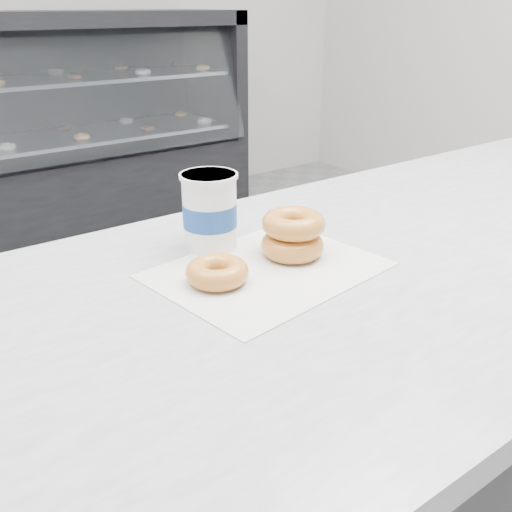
{
  "coord_description": "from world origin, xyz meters",
  "views": [
    {
      "loc": [
        -0.89,
        -1.18,
        1.28
      ],
      "look_at": [
        -0.42,
        -0.53,
        0.93
      ],
      "focal_mm": 40.0,
      "sensor_mm": 36.0,
      "label": 1
    }
  ],
  "objects_px": {
    "counter": "(427,419)",
    "display_case": "(39,156)",
    "coffee_cup": "(210,210)",
    "donut_stack": "(293,234)",
    "donut_single": "(217,272)"
  },
  "relations": [
    {
      "from": "display_case",
      "to": "coffee_cup",
      "type": "height_order",
      "value": "display_case"
    },
    {
      "from": "donut_stack",
      "to": "coffee_cup",
      "type": "relative_size",
      "value": 1.04
    },
    {
      "from": "display_case",
      "to": "donut_stack",
      "type": "distance_m",
      "value": 2.7
    },
    {
      "from": "donut_stack",
      "to": "donut_single",
      "type": "bearing_deg",
      "value": -175.78
    },
    {
      "from": "donut_stack",
      "to": "coffee_cup",
      "type": "height_order",
      "value": "coffee_cup"
    },
    {
      "from": "counter",
      "to": "display_case",
      "type": "relative_size",
      "value": 1.28
    },
    {
      "from": "display_case",
      "to": "coffee_cup",
      "type": "distance_m",
      "value": 2.61
    },
    {
      "from": "donut_single",
      "to": "coffee_cup",
      "type": "height_order",
      "value": "coffee_cup"
    },
    {
      "from": "display_case",
      "to": "coffee_cup",
      "type": "relative_size",
      "value": 18.54
    },
    {
      "from": "coffee_cup",
      "to": "donut_single",
      "type": "bearing_deg",
      "value": -137.1
    },
    {
      "from": "donut_single",
      "to": "counter",
      "type": "bearing_deg",
      "value": -8.17
    },
    {
      "from": "display_case",
      "to": "donut_stack",
      "type": "bearing_deg",
      "value": -97.13
    },
    {
      "from": "counter",
      "to": "display_case",
      "type": "xyz_separation_m",
      "value": [
        0.0,
        2.72,
        0.04
      ]
    },
    {
      "from": "counter",
      "to": "coffee_cup",
      "type": "relative_size",
      "value": 23.64
    },
    {
      "from": "donut_stack",
      "to": "counter",
      "type": "bearing_deg",
      "value": -13.79
    }
  ]
}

